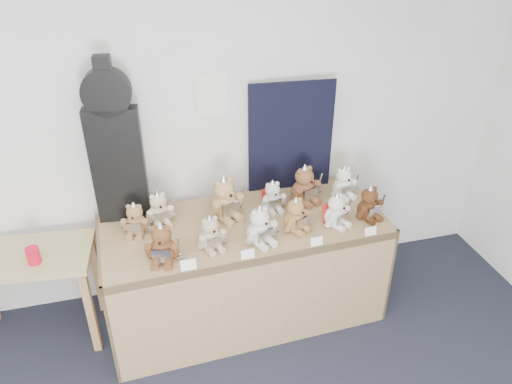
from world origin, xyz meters
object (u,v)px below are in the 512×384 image
object	(u,v)px
guitar_case	(115,145)
teddy_back_right	(305,186)
display_table	(247,249)
teddy_front_far_right	(336,212)
teddy_front_end	(369,204)
teddy_front_far_left	(162,245)
teddy_front_centre	(260,227)
teddy_back_left	(159,210)
teddy_front_left	(211,234)
teddy_back_centre_right	(273,197)
red_cup	(33,256)
side_table	(27,270)
teddy_back_centre_left	(225,200)
teddy_back_end	(343,183)
teddy_front_right	(296,216)
teddy_back_far_left	(135,220)

from	to	relation	value
guitar_case	teddy_back_right	world-z (taller)	guitar_case
display_table	teddy_front_far_right	size ratio (longest dim) A/B	7.53
teddy_front_end	teddy_back_right	world-z (taller)	teddy_back_right
guitar_case	teddy_front_far_left	distance (m)	0.72
teddy_front_centre	teddy_back_left	distance (m)	0.70
display_table	teddy_front_end	world-z (taller)	teddy_front_end
teddy_front_far_left	teddy_back_left	bearing A→B (deg)	100.69
teddy_front_left	display_table	bearing A→B (deg)	13.18
teddy_front_left	teddy_back_centre_right	world-z (taller)	teddy_front_left
display_table	red_cup	xyz separation A→B (m)	(-1.34, 0.11, 0.14)
guitar_case	display_table	bearing A→B (deg)	-18.08
side_table	teddy_front_end	world-z (taller)	teddy_front_end
teddy_back_centre_left	teddy_back_right	distance (m)	0.59
teddy_back_right	teddy_back_end	distance (m)	0.30
teddy_front_left	teddy_back_end	world-z (taller)	teddy_back_end
display_table	teddy_front_far_left	size ratio (longest dim) A/B	6.82
teddy_front_right	teddy_back_centre_left	world-z (taller)	teddy_back_centre_left
teddy_front_end	teddy_back_far_left	size ratio (longest dim) A/B	1.07
teddy_front_right	teddy_front_left	bearing A→B (deg)	157.22
guitar_case	red_cup	world-z (taller)	guitar_case
teddy_back_centre_right	teddy_back_end	bearing A→B (deg)	-1.68
teddy_back_end	teddy_front_far_left	bearing A→B (deg)	-176.52
teddy_front_left	teddy_back_centre_right	distance (m)	0.59
display_table	teddy_front_centre	world-z (taller)	teddy_front_centre
red_cup	teddy_back_centre_right	world-z (taller)	teddy_back_centre_right
teddy_back_left	teddy_back_end	distance (m)	1.32
side_table	red_cup	bearing A→B (deg)	-44.76
teddy_front_far_left	teddy_back_end	bearing A→B (deg)	30.96
teddy_front_left	teddy_back_far_left	bearing A→B (deg)	132.91
teddy_back_centre_right	teddy_back_end	size ratio (longest dim) A/B	0.93
display_table	teddy_front_centre	distance (m)	0.33
teddy_back_left	teddy_back_centre_left	bearing A→B (deg)	-16.32
display_table	teddy_back_centre_left	world-z (taller)	teddy_back_centre_left
teddy_front_end	teddy_front_far_right	bearing A→B (deg)	168.83
teddy_back_end	red_cup	bearing A→B (deg)	169.44
teddy_back_centre_left	teddy_back_centre_right	distance (m)	0.34
teddy_back_left	teddy_back_right	distance (m)	1.02
teddy_front_centre	teddy_front_end	xyz separation A→B (m)	(0.78, 0.08, -0.01)
teddy_back_right	teddy_back_far_left	bearing A→B (deg)	162.45
teddy_back_right	teddy_back_far_left	world-z (taller)	teddy_back_right
teddy_front_left	teddy_back_right	xyz separation A→B (m)	(0.74, 0.37, 0.02)
side_table	teddy_back_left	xyz separation A→B (m)	(0.89, 0.01, 0.31)
teddy_front_far_left	teddy_back_right	size ratio (longest dim) A/B	0.91
guitar_case	teddy_front_left	world-z (taller)	guitar_case
red_cup	teddy_back_centre_right	size ratio (longest dim) A/B	0.45
teddy_back_right	teddy_back_end	world-z (taller)	teddy_back_right
teddy_front_left	teddy_front_end	xyz separation A→B (m)	(1.09, 0.06, 0.00)
teddy_front_left	guitar_case	bearing A→B (deg)	121.32
red_cup	teddy_front_left	world-z (taller)	teddy_front_left
teddy_front_far_right	teddy_front_end	xyz separation A→B (m)	(0.25, 0.02, 0.00)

